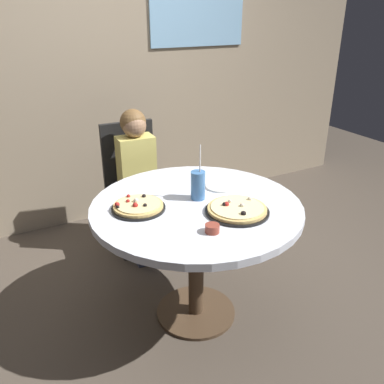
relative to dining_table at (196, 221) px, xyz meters
name	(u,v)px	position (x,y,z in m)	size (l,w,h in m)	color
ground_plane	(196,313)	(0.00, 0.00, -0.64)	(8.00, 8.00, 0.00)	#4C4238
wall_with_window	(99,45)	(0.01, 1.60, 0.81)	(5.20, 0.14, 2.90)	gray
dining_table	(196,221)	(0.00, 0.00, 0.00)	(1.15, 1.15, 0.75)	silver
chair_wooden	(133,178)	(0.00, 1.01, -0.11)	(0.42, 0.42, 0.95)	black
diner_child	(141,193)	(0.00, 0.83, -0.16)	(0.27, 0.42, 1.08)	#3F4766
pizza_veggie	(138,206)	(-0.30, 0.09, 0.12)	(0.29, 0.29, 0.05)	black
pizza_cheese	(237,210)	(0.14, -0.19, 0.12)	(0.33, 0.33, 0.05)	black
soda_cup	(198,185)	(0.04, 0.05, 0.19)	(0.08, 0.08, 0.31)	#3F72B2
sauce_bowl	(212,228)	(-0.08, -0.30, 0.13)	(0.07, 0.07, 0.04)	brown
plate_small	(221,186)	(0.24, 0.13, 0.11)	(0.18, 0.18, 0.01)	white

